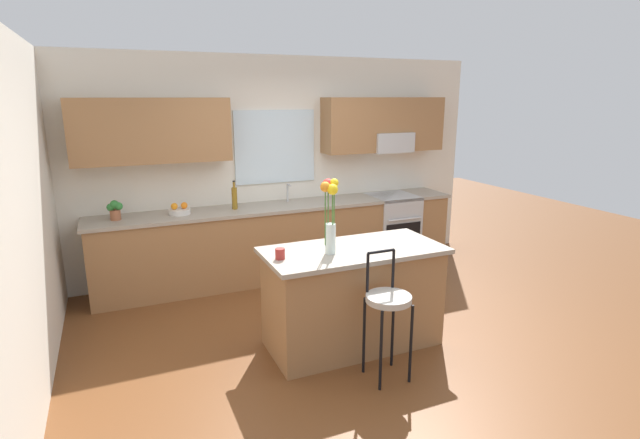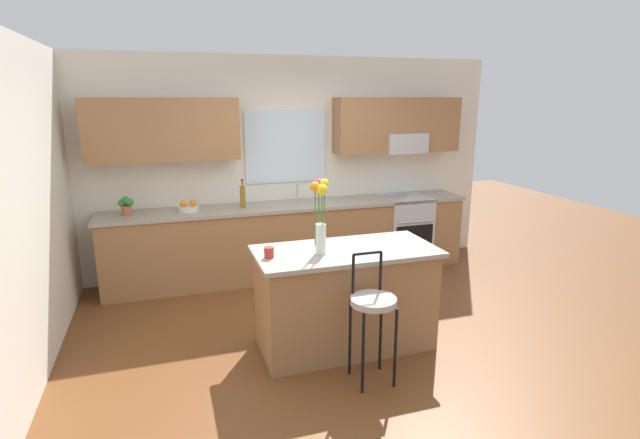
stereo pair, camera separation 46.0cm
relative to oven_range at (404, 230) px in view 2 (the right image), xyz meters
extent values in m
plane|color=brown|center=(-1.54, -1.68, -0.46)|extent=(14.00, 14.00, 0.00)
cube|color=silver|center=(-4.10, -1.38, 0.89)|extent=(0.12, 4.60, 2.70)
cube|color=silver|center=(-1.54, 0.38, 0.89)|extent=(5.60, 0.12, 2.70)
cube|color=#996B42|center=(-3.00, 0.15, 1.39)|extent=(1.68, 0.34, 0.70)
cube|color=#996B42|center=(-0.08, 0.15, 1.39)|extent=(1.68, 0.34, 0.70)
cube|color=silver|center=(-1.54, 0.31, 1.14)|extent=(1.04, 0.03, 0.90)
cube|color=#B7BABC|center=(0.00, 0.12, 1.16)|extent=(0.56, 0.36, 0.26)
cube|color=#996B42|center=(-1.54, 0.02, -0.02)|extent=(4.50, 0.60, 0.88)
cube|color=#9E9384|center=(-1.54, 0.02, 0.44)|extent=(4.56, 0.64, 0.04)
cube|color=#B7BABC|center=(-1.44, 0.02, 0.39)|extent=(0.54, 0.38, 0.11)
cylinder|color=#B7BABC|center=(-1.44, 0.18, 0.57)|extent=(0.02, 0.02, 0.22)
cylinder|color=#B7BABC|center=(-1.44, 0.12, 0.68)|extent=(0.02, 0.12, 0.02)
cube|color=#B7BABC|center=(0.00, 0.00, 0.00)|extent=(0.60, 0.60, 0.92)
cube|color=black|center=(0.00, -0.29, -0.06)|extent=(0.52, 0.02, 0.40)
cylinder|color=#B7BABC|center=(0.00, -0.33, 0.20)|extent=(0.50, 0.02, 0.02)
cube|color=#996B42|center=(-1.57, -1.90, -0.02)|extent=(1.51, 0.69, 0.88)
cube|color=#9E9384|center=(-1.57, -1.90, 0.44)|extent=(1.59, 0.77, 0.04)
cylinder|color=black|center=(-1.70, -2.63, -0.13)|extent=(0.02, 0.02, 0.66)
cylinder|color=black|center=(-1.43, -2.63, -0.13)|extent=(0.02, 0.02, 0.66)
cylinder|color=black|center=(-1.70, -2.36, -0.13)|extent=(0.02, 0.02, 0.66)
cylinder|color=black|center=(-1.43, -2.36, -0.13)|extent=(0.02, 0.02, 0.66)
cylinder|color=#B2ADA3|center=(-1.57, -2.50, 0.23)|extent=(0.36, 0.36, 0.05)
cylinder|color=black|center=(-1.68, -2.36, 0.41)|extent=(0.02, 0.02, 0.32)
cylinder|color=black|center=(-1.45, -2.36, 0.41)|extent=(0.02, 0.02, 0.32)
cylinder|color=black|center=(-1.57, -2.36, 0.57)|extent=(0.23, 0.02, 0.02)
cylinder|color=silver|center=(-1.81, -1.95, 0.59)|extent=(0.09, 0.09, 0.26)
cylinder|color=#3D722D|center=(-1.78, -1.94, 0.80)|extent=(0.01, 0.01, 0.53)
sphere|color=yellow|center=(-1.78, -1.94, 1.07)|extent=(0.07, 0.07, 0.07)
cylinder|color=#3D722D|center=(-1.82, -1.90, 0.79)|extent=(0.01, 0.01, 0.51)
sphere|color=red|center=(-1.82, -1.90, 1.05)|extent=(0.10, 0.10, 0.10)
cylinder|color=#3D722D|center=(-1.86, -1.94, 0.79)|extent=(0.01, 0.01, 0.50)
sphere|color=orange|center=(-1.86, -1.94, 1.04)|extent=(0.09, 0.09, 0.09)
cylinder|color=#3D722D|center=(-1.81, -1.98, 0.78)|extent=(0.01, 0.01, 0.48)
sphere|color=yellow|center=(-1.81, -1.98, 1.02)|extent=(0.09, 0.09, 0.09)
cylinder|color=#A52D28|center=(-2.25, -1.91, 0.51)|extent=(0.08, 0.08, 0.09)
cylinder|color=silver|center=(-2.79, 0.02, 0.49)|extent=(0.24, 0.24, 0.06)
sphere|color=orange|center=(-2.73, 0.02, 0.56)|extent=(0.07, 0.07, 0.07)
sphere|color=orange|center=(-2.84, 0.02, 0.56)|extent=(0.08, 0.08, 0.08)
cylinder|color=olive|center=(-2.15, 0.02, 0.59)|extent=(0.06, 0.06, 0.26)
cylinder|color=olive|center=(-2.15, 0.02, 0.75)|extent=(0.03, 0.03, 0.07)
cylinder|color=black|center=(-2.15, 0.02, 0.79)|extent=(0.03, 0.03, 0.02)
cylinder|color=#9E5B3D|center=(-3.46, 0.02, 0.52)|extent=(0.11, 0.11, 0.11)
sphere|color=#2D7A33|center=(-3.46, 0.02, 0.63)|extent=(0.09, 0.09, 0.09)
sphere|color=#2D7A33|center=(-3.50, 0.03, 0.60)|extent=(0.08, 0.08, 0.08)
sphere|color=#2D7A33|center=(-3.42, 0.01, 0.61)|extent=(0.09, 0.09, 0.09)
camera|label=1|loc=(-3.46, -5.53, 1.76)|focal=27.38mm
camera|label=2|loc=(-3.03, -5.69, 1.76)|focal=27.38mm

